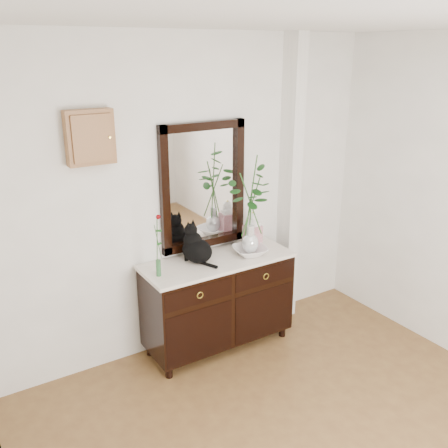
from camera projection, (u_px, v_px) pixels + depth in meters
wall_back at (192, 198)px, 4.26m from camera, size 3.60×0.04×2.70m
pilaster at (290, 184)px, 4.69m from camera, size 0.12×0.20×2.70m
sideboard at (218, 298)px, 4.40m from camera, size 1.33×0.52×0.82m
wall_mirror at (203, 187)px, 4.27m from camera, size 0.80×0.06×1.10m
key_cabinet at (90, 137)px, 3.60m from camera, size 0.35×0.10×0.40m
cat at (197, 243)px, 4.17m from camera, size 0.33×0.36×0.34m
lotus_bowl at (250, 251)px, 4.36m from camera, size 0.35×0.35×0.07m
vase_branches at (251, 205)px, 4.22m from camera, size 0.42×0.42×0.88m
bud_vase_rose at (157, 245)px, 3.88m from camera, size 0.06×0.06×0.52m
ginger_jar at (253, 230)px, 4.44m from camera, size 0.15×0.15×0.35m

